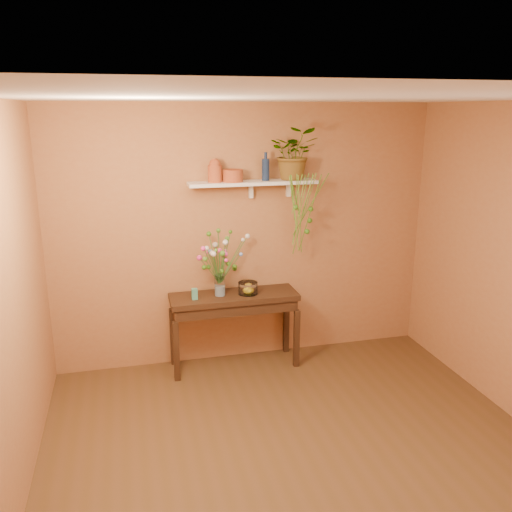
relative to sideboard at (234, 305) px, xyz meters
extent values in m
plane|color=#53351D|center=(0.18, -1.77, -0.68)|extent=(4.00, 4.00, 0.00)
plane|color=silver|center=(0.18, -1.77, 2.02)|extent=(4.00, 4.00, 0.00)
cube|color=#A26E43|center=(0.18, 0.23, 0.67)|extent=(4.00, 0.04, 2.70)
cube|color=#A26E43|center=(0.18, -3.77, 0.67)|extent=(4.00, 0.04, 2.70)
cube|color=#352110|center=(0.00, 0.00, 0.09)|extent=(1.31, 0.42, 0.06)
cube|color=#352110|center=(0.00, 0.00, 0.00)|extent=(1.26, 0.39, 0.11)
cube|color=#352110|center=(-0.63, -0.18, -0.37)|extent=(0.06, 0.06, 0.63)
cube|color=#352110|center=(0.63, -0.18, -0.37)|extent=(0.06, 0.06, 0.63)
cube|color=#352110|center=(-0.63, 0.18, -0.37)|extent=(0.06, 0.06, 0.63)
cube|color=#352110|center=(0.63, 0.18, -0.37)|extent=(0.06, 0.06, 0.63)
cube|color=white|center=(0.23, 0.10, 1.24)|extent=(1.30, 0.24, 0.04)
cube|color=white|center=(0.23, 0.20, 1.15)|extent=(0.04, 0.05, 0.15)
cube|color=white|center=(0.63, 0.20, 1.15)|extent=(0.04, 0.05, 0.15)
cylinder|color=#9E452F|center=(-0.15, 0.10, 1.34)|extent=(0.16, 0.16, 0.16)
sphere|color=#9E452F|center=(-0.15, 0.10, 1.43)|extent=(0.11, 0.11, 0.11)
cylinder|color=#9E452F|center=(0.02, 0.08, 1.32)|extent=(0.23, 0.23, 0.12)
cylinder|color=#152647|center=(0.36, 0.10, 1.37)|extent=(0.09, 0.09, 0.22)
cylinder|color=#152647|center=(0.36, 0.10, 1.51)|extent=(0.03, 0.03, 0.06)
imported|color=#376B16|center=(0.66, 0.11, 1.52)|extent=(0.57, 0.53, 0.52)
cylinder|color=#376B16|center=(0.71, -0.05, 0.92)|extent=(0.18, 0.08, 0.83)
cylinder|color=#65A232|center=(0.67, -0.06, 0.92)|extent=(0.16, 0.28, 0.85)
cylinder|color=#65A232|center=(0.64, -0.06, 1.13)|extent=(0.07, 0.14, 0.41)
cylinder|color=#376B16|center=(0.60, -0.04, 1.10)|extent=(0.12, 0.18, 0.49)
cylinder|color=#65A232|center=(0.62, -0.07, 0.93)|extent=(0.18, 0.25, 0.82)
cylinder|color=#65A232|center=(0.60, -0.07, 1.00)|extent=(0.21, 0.33, 0.67)
cylinder|color=#376B16|center=(0.62, -0.06, 1.11)|extent=(0.17, 0.19, 0.46)
cylinder|color=#65A232|center=(0.73, -0.10, 1.12)|extent=(0.05, 0.21, 0.44)
cylinder|color=#65A232|center=(0.65, -0.02, 1.14)|extent=(0.06, 0.14, 0.40)
cylinder|color=#376B16|center=(0.79, -0.04, 1.02)|extent=(0.34, 0.11, 0.64)
cylinder|color=#65A232|center=(0.79, -0.02, 1.11)|extent=(0.10, 0.11, 0.46)
cylinder|color=#65A232|center=(0.70, 0.00, 0.97)|extent=(0.14, 0.08, 0.75)
cylinder|color=#376B16|center=(0.77, -0.08, 0.93)|extent=(0.15, 0.23, 0.82)
cylinder|color=#65A232|center=(0.66, -0.06, 0.97)|extent=(0.05, 0.24, 0.74)
sphere|color=#376B16|center=(0.81, 0.01, 0.85)|extent=(0.05, 0.05, 0.05)
sphere|color=#376B16|center=(0.62, -0.07, 1.01)|extent=(0.05, 0.05, 0.05)
sphere|color=#376B16|center=(0.80, -0.03, 0.97)|extent=(0.05, 0.05, 0.05)
sphere|color=#376B16|center=(0.74, -0.09, 0.76)|extent=(0.05, 0.05, 0.05)
cylinder|color=white|center=(-0.14, 0.01, 0.23)|extent=(0.11, 0.11, 0.22)
cylinder|color=silver|center=(-0.14, 0.01, 0.17)|extent=(0.10, 0.10, 0.11)
cylinder|color=#386B28|center=(-0.13, -0.09, 0.39)|extent=(0.04, 0.19, 0.29)
sphere|color=#E2348E|center=(-0.11, -0.18, 0.54)|extent=(0.04, 0.04, 0.04)
cylinder|color=#386B28|center=(-0.13, -0.03, 0.41)|extent=(0.03, 0.07, 0.32)
sphere|color=#4F8E2B|center=(-0.12, -0.06, 0.57)|extent=(0.06, 0.06, 0.06)
cylinder|color=#386B28|center=(-0.12, -0.03, 0.47)|extent=(0.06, 0.08, 0.44)
sphere|color=silver|center=(-0.09, -0.06, 0.69)|extent=(0.06, 0.06, 0.06)
cylinder|color=#386B28|center=(-0.05, -0.06, 0.41)|extent=(0.19, 0.14, 0.33)
sphere|color=#6589D9|center=(0.05, -0.12, 0.57)|extent=(0.04, 0.04, 0.04)
cylinder|color=#386B28|center=(-0.12, -0.01, 0.40)|extent=(0.06, 0.05, 0.31)
sphere|color=#E2348E|center=(-0.09, -0.03, 0.56)|extent=(0.05, 0.05, 0.05)
cylinder|color=#386B28|center=(-0.09, -0.02, 0.52)|extent=(0.12, 0.06, 0.54)
sphere|color=#376B16|center=(-0.04, -0.04, 0.78)|extent=(0.04, 0.04, 0.04)
cylinder|color=#386B28|center=(-0.01, 0.05, 0.46)|extent=(0.27, 0.09, 0.42)
sphere|color=silver|center=(0.12, 0.08, 0.66)|extent=(0.04, 0.04, 0.04)
cylinder|color=#386B28|center=(0.01, 0.05, 0.48)|extent=(0.31, 0.09, 0.46)
sphere|color=silver|center=(0.17, 0.08, 0.70)|extent=(0.05, 0.05, 0.05)
cylinder|color=#386B28|center=(-0.11, 0.02, 0.41)|extent=(0.08, 0.04, 0.32)
sphere|color=#E2348E|center=(-0.07, 0.04, 0.57)|extent=(0.04, 0.04, 0.04)
cylinder|color=#386B28|center=(-0.08, 0.13, 0.45)|extent=(0.12, 0.25, 0.41)
sphere|color=#4F8E2B|center=(-0.02, 0.24, 0.65)|extent=(0.06, 0.06, 0.06)
cylinder|color=#386B28|center=(-0.14, 0.04, 0.41)|extent=(0.02, 0.07, 0.32)
sphere|color=#E2348E|center=(-0.13, 0.07, 0.57)|extent=(0.05, 0.05, 0.05)
cylinder|color=#386B28|center=(-0.13, 0.12, 0.50)|extent=(0.04, 0.24, 0.50)
sphere|color=#4F8E2B|center=(-0.11, 0.24, 0.74)|extent=(0.05, 0.05, 0.05)
cylinder|color=#386B28|center=(-0.15, 0.12, 0.42)|extent=(0.01, 0.22, 0.35)
sphere|color=silver|center=(-0.15, 0.22, 0.59)|extent=(0.06, 0.06, 0.06)
cylinder|color=#386B28|center=(-0.18, 0.06, 0.40)|extent=(0.08, 0.12, 0.31)
sphere|color=#6589D9|center=(-0.22, 0.12, 0.55)|extent=(0.05, 0.05, 0.05)
cylinder|color=#386B28|center=(-0.19, 0.06, 0.40)|extent=(0.10, 0.12, 0.30)
sphere|color=#E2348E|center=(-0.24, 0.12, 0.55)|extent=(0.04, 0.04, 0.04)
cylinder|color=#386B28|center=(-0.19, 0.04, 0.50)|extent=(0.10, 0.07, 0.50)
sphere|color=#376B16|center=(-0.23, 0.07, 0.75)|extent=(0.05, 0.05, 0.05)
cylinder|color=#386B28|center=(-0.18, 0.02, 0.40)|extent=(0.07, 0.04, 0.31)
sphere|color=silver|center=(-0.21, 0.04, 0.56)|extent=(0.05, 0.05, 0.05)
cylinder|color=#386B28|center=(-0.21, 0.00, 0.44)|extent=(0.13, 0.02, 0.38)
sphere|color=silver|center=(-0.27, 0.00, 0.62)|extent=(0.05, 0.05, 0.05)
cylinder|color=#386B28|center=(-0.24, 0.01, 0.39)|extent=(0.21, 0.01, 0.28)
sphere|color=#E2348E|center=(-0.34, 0.01, 0.53)|extent=(0.06, 0.06, 0.06)
cylinder|color=#386B28|center=(-0.22, -0.03, 0.39)|extent=(0.16, 0.09, 0.29)
sphere|color=#4F8E2B|center=(-0.30, -0.07, 0.53)|extent=(0.05, 0.05, 0.05)
cylinder|color=#386B28|center=(-0.24, -0.12, 0.47)|extent=(0.19, 0.26, 0.44)
sphere|color=#E2348E|center=(-0.34, -0.24, 0.68)|extent=(0.05, 0.05, 0.05)
cylinder|color=#386B28|center=(-0.17, -0.07, 0.44)|extent=(0.06, 0.15, 0.39)
sphere|color=#4F8E2B|center=(-0.20, -0.14, 0.63)|extent=(0.04, 0.04, 0.04)
cylinder|color=#386B28|center=(-0.19, -0.07, 0.43)|extent=(0.09, 0.17, 0.36)
sphere|color=silver|center=(-0.23, -0.16, 0.60)|extent=(0.05, 0.05, 0.05)
sphere|color=#376B16|center=(-0.04, 0.06, 0.43)|extent=(0.05, 0.05, 0.05)
sphere|color=#376B16|center=(0.01, -0.01, 0.41)|extent=(0.05, 0.05, 0.05)
sphere|color=#376B16|center=(0.01, 0.03, 0.38)|extent=(0.05, 0.05, 0.05)
sphere|color=#376B16|center=(-0.30, -0.02, 0.43)|extent=(0.05, 0.05, 0.05)
sphere|color=#376B16|center=(-0.26, 0.00, 0.43)|extent=(0.05, 0.05, 0.05)
sphere|color=#376B16|center=(-0.13, -0.05, 0.39)|extent=(0.05, 0.05, 0.05)
cylinder|color=white|center=(0.14, -0.02, 0.18)|extent=(0.20, 0.20, 0.12)
cylinder|color=white|center=(0.14, -0.02, 0.12)|extent=(0.20, 0.20, 0.01)
sphere|color=yellow|center=(0.15, -0.01, 0.16)|extent=(0.07, 0.07, 0.07)
cube|color=teal|center=(-0.41, -0.05, 0.17)|extent=(0.06, 0.04, 0.11)
camera|label=1|loc=(-1.03, -5.03, 1.95)|focal=37.15mm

